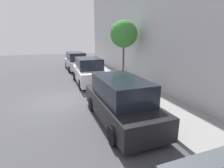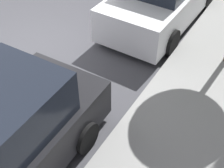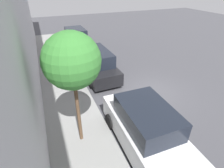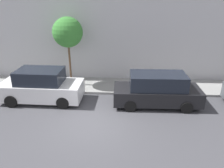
{
  "view_description": "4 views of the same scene",
  "coord_description": "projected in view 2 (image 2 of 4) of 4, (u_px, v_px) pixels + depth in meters",
  "views": [
    {
      "loc": [
        -0.38,
        -9.86,
        3.52
      ],
      "look_at": [
        2.78,
        -1.04,
        1.0
      ],
      "focal_mm": 28.0,
      "sensor_mm": 36.0,
      "label": 1
    },
    {
      "loc": [
        5.59,
        -4.87,
        5.15
      ],
      "look_at": [
        3.24,
        -1.0,
        1.0
      ],
      "focal_mm": 50.0,
      "sensor_mm": 36.0,
      "label": 2
    },
    {
      "loc": [
        5.59,
        7.48,
        6.0
      ],
      "look_at": [
        2.41,
        -0.3,
        1.0
      ],
      "focal_mm": 28.0,
      "sensor_mm": 36.0,
      "label": 3
    },
    {
      "loc": [
        -9.22,
        -1.53,
        5.97
      ],
      "look_at": [
        2.88,
        -0.85,
        1.0
      ],
      "focal_mm": 35.0,
      "sensor_mm": 36.0,
      "label": 4
    }
  ],
  "objects": [
    {
      "name": "sidewalk",
      "position": [
        199.0,
        115.0,
        6.79
      ],
      "size": [
        2.69,
        32.0,
        0.15
      ],
      "color": "gray",
      "rests_on": "ground_plane"
    },
    {
      "name": "ground_plane",
      "position": [
        31.0,
        49.0,
        8.69
      ],
      "size": [
        60.0,
        60.0,
        0.0
      ],
      "primitive_type": "plane",
      "color": "#424247"
    }
  ]
}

